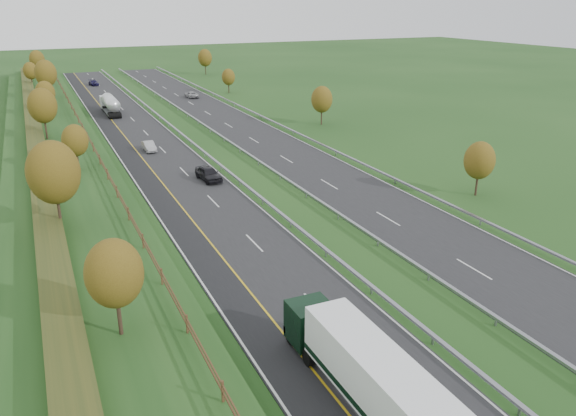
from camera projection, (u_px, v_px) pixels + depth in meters
name	position (u px, v px, depth m)	size (l,w,h in m)	color
ground	(216.00, 151.00, 79.20)	(400.00, 400.00, 0.00)	#1C4117
near_carriageway	(152.00, 149.00, 80.34)	(10.50, 200.00, 0.04)	black
far_carriageway	(259.00, 138.00, 86.77)	(10.50, 200.00, 0.04)	black
hard_shoulder	(125.00, 152.00, 78.88)	(3.00, 200.00, 0.04)	black
lane_markings	(196.00, 145.00, 82.72)	(26.75, 200.00, 0.01)	silver
embankment_left	(54.00, 152.00, 74.93)	(12.00, 200.00, 2.00)	#1C4117
hedge_left	(36.00, 142.00, 73.61)	(2.20, 180.00, 1.10)	#2E3B18
fence_left	(88.00, 137.00, 75.73)	(0.12, 189.06, 1.20)	#422B19
median_barrier_near	(191.00, 141.00, 82.35)	(0.32, 200.00, 0.71)	gray
median_barrier_far	(224.00, 138.00, 84.34)	(0.32, 200.00, 0.71)	gray
outer_barrier_far	(293.00, 131.00, 88.82)	(0.32, 200.00, 0.71)	gray
trees_left	(52.00, 116.00, 70.33)	(6.64, 164.30, 7.66)	#2D2116
trees_far	(266.00, 82.00, 115.38)	(8.45, 118.60, 7.12)	#2D2116
box_lorry	(376.00, 384.00, 27.61)	(2.58, 16.28, 4.06)	black
road_tanker	(110.00, 104.00, 104.71)	(2.40, 11.22, 3.46)	silver
car_dark_near	(208.00, 173.00, 66.14)	(1.95, 4.84, 1.65)	black
car_silver_mid	(149.00, 146.00, 79.15)	(1.42, 4.06, 1.34)	#9D9CA1
car_small_far	(94.00, 83.00, 140.17)	(1.78, 4.37, 1.27)	#141136
car_oncoming	(191.00, 94.00, 122.57)	(2.21, 4.80, 1.33)	#A7A5AA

